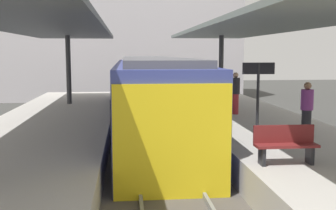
% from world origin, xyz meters
% --- Properties ---
extents(ground_plane, '(80.00, 80.00, 0.00)m').
position_xyz_m(ground_plane, '(0.00, 0.00, 0.00)').
color(ground_plane, '#383835').
extents(platform_left, '(4.40, 28.00, 1.00)m').
position_xyz_m(platform_left, '(-3.80, 0.00, 0.50)').
color(platform_left, '#ADA8A0').
rests_on(platform_left, ground_plane).
extents(platform_right, '(4.40, 28.00, 1.00)m').
position_xyz_m(platform_right, '(3.80, 0.00, 0.50)').
color(platform_right, '#ADA8A0').
rests_on(platform_right, ground_plane).
extents(track_ballast, '(3.20, 28.00, 0.20)m').
position_xyz_m(track_ballast, '(0.00, 0.00, 0.10)').
color(track_ballast, '#4C4742').
rests_on(track_ballast, ground_plane).
extents(rail_near_side, '(0.08, 28.00, 0.14)m').
position_xyz_m(rail_near_side, '(-0.72, 0.00, 0.27)').
color(rail_near_side, slate).
rests_on(rail_near_side, track_ballast).
extents(rail_far_side, '(0.08, 28.00, 0.14)m').
position_xyz_m(rail_far_side, '(0.72, 0.00, 0.27)').
color(rail_far_side, slate).
rests_on(rail_far_side, track_ballast).
extents(commuter_train, '(2.78, 15.32, 3.10)m').
position_xyz_m(commuter_train, '(0.00, 3.45, 1.73)').
color(commuter_train, '#38428C').
rests_on(commuter_train, track_ballast).
extents(canopy_left, '(4.18, 21.00, 3.49)m').
position_xyz_m(canopy_left, '(-3.80, 1.40, 4.36)').
color(canopy_left, '#333335').
rests_on(canopy_left, platform_left).
extents(canopy_right, '(4.18, 21.00, 3.52)m').
position_xyz_m(canopy_right, '(3.80, 1.40, 4.40)').
color(canopy_right, '#333335').
rests_on(canopy_right, platform_right).
extents(platform_bench, '(1.40, 0.41, 0.86)m').
position_xyz_m(platform_bench, '(2.51, -4.35, 1.46)').
color(platform_bench, black).
rests_on(platform_bench, platform_right).
extents(platform_sign, '(0.90, 0.08, 2.21)m').
position_xyz_m(platform_sign, '(2.63, -1.96, 2.62)').
color(platform_sign, '#262628').
rests_on(platform_sign, platform_right).
extents(passenger_near_bench, '(0.36, 0.36, 1.70)m').
position_xyz_m(passenger_near_bench, '(3.41, 3.36, 1.88)').
color(passenger_near_bench, maroon).
rests_on(passenger_near_bench, platform_right).
extents(passenger_mid_platform, '(0.36, 0.36, 1.63)m').
position_xyz_m(passenger_mid_platform, '(4.27, -1.49, 1.84)').
color(passenger_mid_platform, '#232328').
rests_on(passenger_mid_platform, platform_right).
extents(station_building_backdrop, '(18.00, 6.00, 11.00)m').
position_xyz_m(station_building_backdrop, '(-1.36, 20.00, 5.50)').
color(station_building_backdrop, '#B7B2B7').
rests_on(station_building_backdrop, ground_plane).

